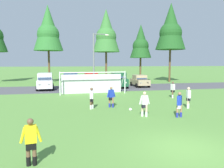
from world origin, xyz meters
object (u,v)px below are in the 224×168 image
Objects in this scene: player_trailing_back at (188,98)px; parked_car_slot_left at (71,81)px; soccer_goal at (92,82)px; parked_car_slot_center at (118,80)px; player_midfield_center at (144,104)px; parked_car_slot_center_left at (91,80)px; player_winger_left at (179,105)px; street_lamp at (95,62)px; soccer_ball at (130,109)px; player_winger_right at (92,98)px; parked_car_slot_far_left at (45,81)px; player_striker_near at (111,97)px; parked_car_slot_center_right at (140,81)px; referee at (31,142)px; player_defender_far at (173,90)px.

parked_car_slot_left reaches higher than player_trailing_back.
parked_car_slot_center is at bearing 51.29° from soccer_goal.
parked_car_slot_center_left reaches higher than player_midfield_center.
player_winger_left is 0.24× the size of street_lamp.
player_winger_left reaches higher than soccer_ball.
soccer_goal is at bearing 82.38° from player_winger_right.
parked_car_slot_far_left is 3.38m from parked_car_slot_left.
parked_car_slot_far_left reaches higher than player_striker_near.
parked_car_slot_far_left is 7.86m from street_lamp.
parked_car_slot_left is (-1.15, 13.11, 0.29)m from player_winger_right.
player_trailing_back is (2.13, 2.45, 0.00)m from player_winger_left.
parked_car_slot_left is at bearing -147.35° from parked_car_slot_center_left.
parked_car_slot_far_left is 1.11× the size of parked_car_slot_center_right.
soccer_goal is at bearing -143.12° from parked_car_slot_center_right.
parked_car_slot_center_left is 6.10m from street_lamp.
parked_car_slot_far_left is 0.68× the size of street_lamp.
parked_car_slot_center_left reaches higher than parked_car_slot_center_right.
soccer_goal reaches higher than parked_car_slot_left.
parked_car_slot_left is at bearing 110.65° from player_winger_left.
player_striker_near and player_winger_right have the same top height.
parked_car_slot_far_left is at bearing 119.07° from player_winger_left.
parked_car_slot_center reaches higher than player_midfield_center.
referee is 1.00× the size of player_midfield_center.
soccer_goal is 2.49m from street_lamp.
player_defender_far is 0.35× the size of parked_car_slot_left.
parked_car_slot_left is 1.01× the size of parked_car_slot_center_left.
player_striker_near is 1.00× the size of player_winger_left.
player_striker_near is 1.00× the size of player_defender_far.
player_winger_right is (-2.68, 1.28, 0.71)m from soccer_ball.
soccer_ball is 0.13× the size of player_striker_near.
parked_car_slot_center_left is (-1.37, 18.02, 0.29)m from player_midfield_center.
player_striker_near is at bearing -90.52° from parked_car_slot_center_left.
parked_car_slot_center_left is (1.71, 14.95, 0.29)m from player_winger_right.
soccer_goal is at bearing 146.06° from player_defender_far.
parked_car_slot_left is (1.97, 21.89, 0.29)m from referee.
player_midfield_center is 0.24× the size of street_lamp.
referee reaches higher than soccer_ball.
player_defender_far is at bearing 65.26° from player_winger_left.
soccer_goal is at bearing 99.44° from player_midfield_center.
referee is at bearing -127.80° from soccer_ball.
soccer_goal is 1.60× the size of parked_car_slot_far_left.
referee is 0.24× the size of street_lamp.
player_winger_right is 0.35× the size of parked_car_slot_center.
player_winger_right is 15.05m from parked_car_slot_center_left.
parked_car_slot_center_left is (-0.97, 16.23, 1.00)m from soccer_ball.
parked_car_slot_center_left is 0.67× the size of street_lamp.
player_defender_far is 0.24× the size of street_lamp.
parked_car_slot_center is at bearing 49.87° from street_lamp.
player_defender_far is at bearing -37.75° from parked_car_slot_far_left.
parked_car_slot_far_left reaches higher than player_winger_right.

